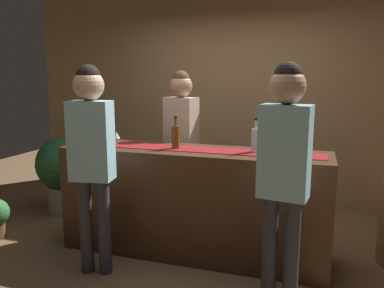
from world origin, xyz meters
TOP-DOWN VIEW (x-y plane):
  - ground_plane at (0.00, 0.00)m, footprint 10.00×10.00m
  - back_wall at (0.00, 1.90)m, footprint 6.00×0.12m
  - bar_counter at (0.00, 0.00)m, footprint 2.47×0.60m
  - counter_runner_cloth at (0.00, 0.00)m, footprint 2.35×0.28m
  - wine_bottle_clear at (0.57, 0.03)m, footprint 0.07×0.07m
  - wine_bottle_amber at (-0.16, -0.02)m, footprint 0.07×0.07m
  - wine_glass_near_customer at (-1.05, -0.09)m, footprint 0.07×0.07m
  - wine_glass_mid_counter at (-0.73, -0.09)m, footprint 0.07×0.07m
  - bartender at (-0.32, 0.58)m, footprint 0.38×0.28m
  - customer_sipping at (0.86, -0.62)m, footprint 0.37×0.25m
  - customer_browsing at (-0.68, -0.61)m, footprint 0.37×0.25m
  - potted_plant_tall at (-1.85, 0.57)m, footprint 0.64×0.64m

SIDE VIEW (x-z plane):
  - ground_plane at x=0.00m, z-range 0.00..0.00m
  - bar_counter at x=0.00m, z-range 0.00..1.01m
  - potted_plant_tall at x=-1.85m, z-range 0.07..1.01m
  - counter_runner_cloth at x=0.00m, z-range 1.01..1.01m
  - bartender at x=-0.32m, z-range 0.21..1.94m
  - customer_browsing at x=-0.68m, z-range 0.22..1.98m
  - customer_sipping at x=0.86m, z-range 0.22..1.99m
  - wine_glass_near_customer at x=-1.05m, z-range 1.04..1.18m
  - wine_glass_mid_counter at x=-0.73m, z-range 1.04..1.18m
  - wine_bottle_clear at x=0.57m, z-range 0.97..1.27m
  - wine_bottle_amber at x=-0.16m, z-range 0.97..1.27m
  - back_wall at x=0.00m, z-range 0.00..2.90m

